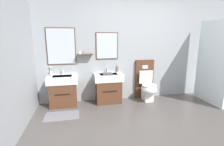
% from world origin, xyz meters
% --- Properties ---
extents(ground_plane, '(6.35, 4.83, 0.10)m').
position_xyz_m(ground_plane, '(0.00, 0.00, -0.05)').
color(ground_plane, '#4C4744').
rests_on(ground_plane, ground).
extents(wall_back, '(5.15, 0.27, 2.51)m').
position_xyz_m(wall_back, '(-0.02, 1.76, 1.26)').
color(wall_back, '#999EA3').
rests_on(wall_back, ground).
extents(bath_mat, '(0.68, 0.44, 0.01)m').
position_xyz_m(bath_mat, '(-1.87, 0.96, 0.01)').
color(bath_mat, slate).
rests_on(bath_mat, ground).
extents(vanity_sink_left, '(0.68, 0.43, 0.71)m').
position_xyz_m(vanity_sink_left, '(-1.87, 1.52, 0.37)').
color(vanity_sink_left, '#56331E').
rests_on(vanity_sink_left, ground).
extents(tap_on_left_sink, '(0.03, 0.13, 0.11)m').
position_xyz_m(tap_on_left_sink, '(-1.87, 1.67, 0.78)').
color(tap_on_left_sink, silver).
rests_on(tap_on_left_sink, vanity_sink_left).
extents(vanity_sink_right, '(0.68, 0.43, 0.71)m').
position_xyz_m(vanity_sink_right, '(-0.81, 1.52, 0.37)').
color(vanity_sink_right, '#56331E').
rests_on(vanity_sink_right, ground).
extents(tap_on_right_sink, '(0.03, 0.13, 0.11)m').
position_xyz_m(tap_on_right_sink, '(-0.81, 1.67, 0.78)').
color(tap_on_right_sink, silver).
rests_on(tap_on_right_sink, vanity_sink_right).
extents(toilet, '(0.48, 0.63, 1.00)m').
position_xyz_m(toilet, '(0.17, 1.50, 0.38)').
color(toilet, '#56331E').
rests_on(toilet, ground).
extents(toothbrush_cup, '(0.07, 0.07, 0.21)m').
position_xyz_m(toothbrush_cup, '(-2.12, 1.66, 0.77)').
color(toothbrush_cup, silver).
rests_on(toothbrush_cup, vanity_sink_left).
extents(soap_dispenser, '(0.06, 0.06, 0.19)m').
position_xyz_m(soap_dispenser, '(-0.54, 1.67, 0.79)').
color(soap_dispenser, gray).
rests_on(soap_dispenser, vanity_sink_right).
extents(folded_hand_towel, '(0.22, 0.16, 0.04)m').
position_xyz_m(folded_hand_towel, '(-0.85, 1.41, 0.73)').
color(folded_hand_towel, '#47474C').
rests_on(folded_hand_towel, vanity_sink_right).
extents(shower_tray, '(0.88, 0.94, 1.95)m').
position_xyz_m(shower_tray, '(1.83, 1.04, 0.42)').
color(shower_tray, white).
rests_on(shower_tray, ground).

